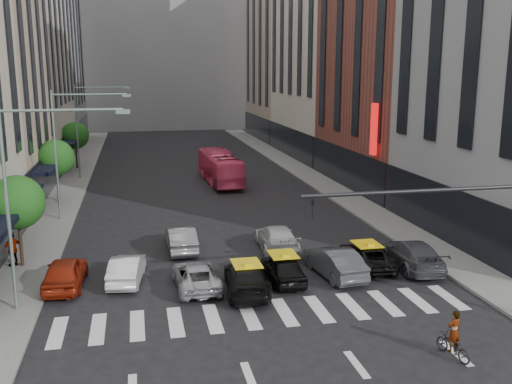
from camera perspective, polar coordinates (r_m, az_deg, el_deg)
ground at (r=24.38m, az=2.39°, el=-13.43°), size 160.00×160.00×0.00m
sidewalk_left at (r=52.67m, az=-18.27°, el=0.08°), size 3.00×96.00×0.15m
sidewalk_right at (r=55.04m, az=6.24°, el=1.13°), size 3.00×96.00×0.15m
building_left_d at (r=87.16m, az=-20.22°, el=14.36°), size 8.00×18.00×30.00m
building_right_b at (r=53.35m, az=13.42°, el=14.48°), size 8.00×18.00×26.00m
building_right_d at (r=89.25m, az=2.70°, el=14.36°), size 8.00×18.00×28.00m
building_far at (r=106.69m, az=-9.38°, el=16.00°), size 30.00×10.00×36.00m
tree_near at (r=32.63m, az=-22.79°, el=-0.97°), size 2.88×2.88×4.95m
tree_mid at (r=48.19m, az=-19.39°, el=3.26°), size 2.88×2.88×4.95m
tree_far at (r=63.96m, az=-17.65°, el=5.41°), size 2.88×2.88×4.95m
streetlamp_near at (r=26.09m, az=-21.75°, el=1.08°), size 5.38×0.25×9.00m
streetlamp_mid at (r=41.78m, az=-18.21°, el=5.19°), size 5.38×0.25×9.00m
streetlamp_far at (r=57.65m, az=-16.59°, el=7.05°), size 5.38×0.25×9.00m
traffic_signal at (r=24.96m, az=20.47°, el=-2.66°), size 10.10×0.20×6.00m
liberty_sign at (r=45.32m, az=11.71°, el=6.17°), size 0.30×0.70×4.00m
car_red at (r=29.79m, az=-18.54°, el=-7.63°), size 2.02×4.57×1.53m
car_white_front at (r=29.71m, az=-12.80°, el=-7.49°), size 2.01×4.35×1.38m
car_silver at (r=28.38m, az=-5.99°, el=-8.32°), size 2.24×4.60×1.26m
taxi_left at (r=27.67m, az=-0.96°, el=-8.60°), size 2.51×5.13×1.44m
taxi_center at (r=29.08m, az=2.71°, el=-7.60°), size 1.72×4.14×1.40m
car_grey_mid at (r=30.02m, az=7.85°, el=-6.93°), size 2.17×4.83×1.54m
taxi_right at (r=31.61m, az=10.96°, el=-6.28°), size 2.46×4.80×1.30m
car_grey_curb at (r=32.04m, az=15.36°, el=-6.04°), size 2.55×5.40×1.52m
car_row2_left at (r=34.08m, az=-7.52°, el=-4.62°), size 1.69×4.60×1.51m
car_row2_right at (r=33.96m, az=2.08°, el=-4.60°), size 2.33×5.21×1.48m
bus at (r=53.94m, az=-3.63°, el=2.46°), size 2.95×10.72×2.96m
motorcycle at (r=23.15m, az=19.09°, el=-14.37°), size 0.96×1.79×0.89m
rider at (r=22.63m, az=19.31°, el=-11.53°), size 0.66×0.50×1.60m
pedestrian_far at (r=33.38m, az=-23.15°, el=-5.28°), size 1.10×1.10×1.87m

